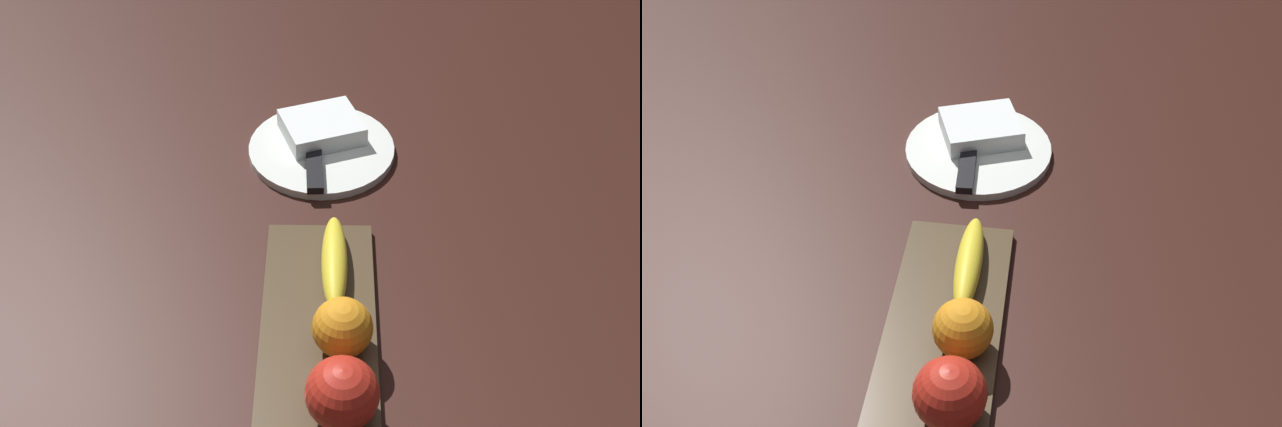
% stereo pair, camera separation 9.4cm
% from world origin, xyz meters
% --- Properties ---
extents(ground_plane, '(2.40, 2.40, 0.00)m').
position_xyz_m(ground_plane, '(0.00, 0.00, 0.00)').
color(ground_plane, '#331812').
extents(fruit_tray, '(0.39, 0.14, 0.01)m').
position_xyz_m(fruit_tray, '(0.02, 0.02, 0.01)').
color(fruit_tray, '#4F3D29').
rests_on(fruit_tray, ground_plane).
extents(apple, '(0.08, 0.08, 0.08)m').
position_xyz_m(apple, '(-0.09, -0.01, 0.05)').
color(apple, red).
rests_on(apple, fruit_tray).
extents(banana, '(0.16, 0.03, 0.03)m').
position_xyz_m(banana, '(0.13, -0.00, 0.03)').
color(banana, yellow).
rests_on(banana, fruit_tray).
extents(orange_near_apple, '(0.07, 0.07, 0.07)m').
position_xyz_m(orange_near_apple, '(0.01, -0.01, 0.05)').
color(orange_near_apple, orange).
rests_on(orange_near_apple, fruit_tray).
extents(dinner_plate, '(0.22, 0.22, 0.01)m').
position_xyz_m(dinner_plate, '(0.39, 0.02, 0.01)').
color(dinner_plate, white).
rests_on(dinner_plate, ground_plane).
extents(folded_napkin, '(0.13, 0.14, 0.03)m').
position_xyz_m(folded_napkin, '(0.42, 0.02, 0.03)').
color(folded_napkin, white).
rests_on(folded_napkin, dinner_plate).
extents(knife, '(0.18, 0.03, 0.01)m').
position_xyz_m(knife, '(0.34, 0.03, 0.02)').
color(knife, silver).
rests_on(knife, dinner_plate).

